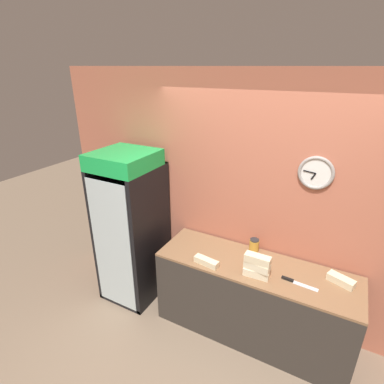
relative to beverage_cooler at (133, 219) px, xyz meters
name	(u,v)px	position (x,y,z in m)	size (l,w,h in m)	color
wall_back	(270,208)	(1.51, 0.37, 0.34)	(5.20, 0.09, 2.70)	#B7664C
prep_counter	(252,299)	(1.51, 0.01, -0.57)	(1.98, 0.62, 0.87)	#332D28
beverage_cooler	(133,219)	(0.00, 0.00, 0.00)	(0.63, 0.72, 1.86)	black
sandwich_stack_bottom	(256,273)	(1.56, -0.15, -0.10)	(0.24, 0.10, 0.08)	beige
sandwich_stack_middle	(257,266)	(1.56, -0.15, -0.02)	(0.24, 0.10, 0.08)	beige
sandwich_stack_top	(258,259)	(1.56, -0.15, 0.05)	(0.24, 0.09, 0.08)	beige
sandwich_flat_left	(341,280)	(2.27, 0.11, -0.10)	(0.25, 0.17, 0.07)	beige
sandwich_flat_right	(206,262)	(1.07, -0.21, -0.11)	(0.26, 0.11, 0.07)	beige
chefs_knife	(294,282)	(1.90, -0.07, -0.13)	(0.33, 0.06, 0.02)	silver
condiment_jar	(254,245)	(1.42, 0.24, -0.07)	(0.10, 0.10, 0.14)	gold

